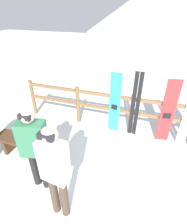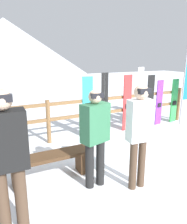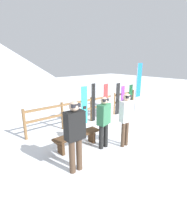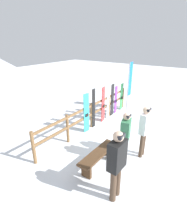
{
  "view_description": "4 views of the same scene",
  "coord_description": "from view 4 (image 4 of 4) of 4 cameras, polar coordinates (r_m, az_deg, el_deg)",
  "views": [
    {
      "loc": [
        0.31,
        -1.9,
        2.81
      ],
      "look_at": [
        -0.76,
        1.2,
        0.83
      ],
      "focal_mm": 28.0,
      "sensor_mm": 36.0,
      "label": 1
    },
    {
      "loc": [
        -2.71,
        -3.04,
        2.06
      ],
      "look_at": [
        -0.61,
        1.09,
        0.86
      ],
      "focal_mm": 35.0,
      "sensor_mm": 36.0,
      "label": 2
    },
    {
      "loc": [
        -4.61,
        -3.71,
        2.59
      ],
      "look_at": [
        -0.73,
        0.86,
        0.78
      ],
      "focal_mm": 28.0,
      "sensor_mm": 36.0,
      "label": 3
    },
    {
      "loc": [
        -5.32,
        -1.98,
        3.41
      ],
      "look_at": [
        -0.79,
        1.21,
        1.1
      ],
      "focal_mm": 28.0,
      "sensor_mm": 36.0,
      "label": 4
    }
  ],
  "objects": [
    {
      "name": "bench",
      "position": [
        5.14,
        1.59,
        -14.02
      ],
      "size": [
        1.51,
        0.36,
        0.45
      ],
      "color": "#4C331E",
      "rests_on": "ground"
    },
    {
      "name": "snowboard_black_stripe",
      "position": [
        8.33,
        6.16,
        3.9
      ],
      "size": [
        0.25,
        0.06,
        1.52
      ],
      "color": "black",
      "rests_on": "ground"
    },
    {
      "name": "fence",
      "position": [
        7.12,
        -0.66,
        -0.28
      ],
      "size": [
        5.82,
        0.1,
        1.06
      ],
      "color": "brown",
      "rests_on": "ground"
    },
    {
      "name": "snowboard_green",
      "position": [
        9.18,
        9.15,
        4.99
      ],
      "size": [
        0.27,
        0.07,
        1.36
      ],
      "color": "green",
      "rests_on": "ground"
    },
    {
      "name": "snowboard_purple",
      "position": [
        8.65,
        7.3,
        3.99
      ],
      "size": [
        0.25,
        0.08,
        1.36
      ],
      "color": "purple",
      "rests_on": "ground"
    },
    {
      "name": "ground_plane",
      "position": [
        6.62,
        12.72,
        -9.0
      ],
      "size": [
        40.0,
        40.0,
        0.0
      ],
      "primitive_type": "plane",
      "color": "white"
    },
    {
      "name": "snowboard_red",
      "position": [
        7.65,
        3.16,
        2.45
      ],
      "size": [
        0.3,
        0.09,
        1.56
      ],
      "color": "red",
      "rests_on": "ground"
    },
    {
      "name": "person_black",
      "position": [
        3.89,
        7.61,
        -15.76
      ],
      "size": [
        0.46,
        0.26,
        1.73
      ],
      "color": "#4C3828",
      "rests_on": "ground"
    },
    {
      "name": "snowboard_cyan",
      "position": [
        6.73,
        -2.35,
        -0.43
      ],
      "size": [
        0.27,
        0.08,
        1.56
      ],
      "color": "#2DBFCC",
      "rests_on": "ground"
    },
    {
      "name": "person_plaid_green",
      "position": [
        5.08,
        10.33,
        -7.26
      ],
      "size": [
        0.47,
        0.34,
        1.58
      ],
      "color": "black",
      "rests_on": "ground"
    },
    {
      "name": "ski_pair_white",
      "position": [
        7.97,
        4.79,
        3.98
      ],
      "size": [
        0.19,
        0.02,
        1.75
      ],
      "color": "white",
      "rests_on": "ground"
    },
    {
      "name": "rental_flag",
      "position": [
        8.92,
        11.66,
        9.53
      ],
      "size": [
        0.4,
        0.04,
        2.42
      ],
      "color": "#99999E",
      "rests_on": "ground"
    },
    {
      "name": "ski_pair_black",
      "position": [
        7.08,
        0.04,
        1.15
      ],
      "size": [
        0.19,
        0.02,
        1.64
      ],
      "color": "black",
      "rests_on": "ground"
    },
    {
      "name": "person_white",
      "position": [
        5.42,
        16.32,
        -4.99
      ],
      "size": [
        0.39,
        0.24,
        1.66
      ],
      "color": "#4C3828",
      "rests_on": "ground"
    }
  ]
}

